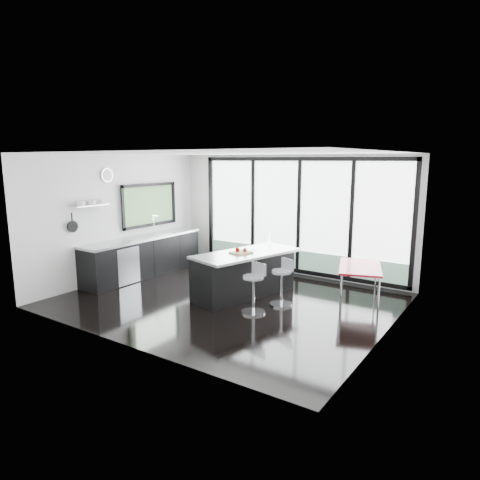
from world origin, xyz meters
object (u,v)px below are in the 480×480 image
Objects in this scene: bar_stool_far at (281,288)px; red_table at (359,284)px; bar_stool_near at (253,294)px; island at (244,273)px.

red_table is at bearing 62.43° from bar_stool_far.
bar_stool_far is (0.21, 0.65, -0.01)m from bar_stool_near.
red_table reaches higher than bar_stool_far.
island is 1.80× the size of red_table.
bar_stool_far is 0.51× the size of red_table.
bar_stool_near is at bearing -129.27° from red_table.
island is at bearing -165.75° from bar_stool_far.
red_table is (1.35, 1.65, 0.01)m from bar_stool_near.
island is 3.44× the size of bar_stool_near.
bar_stool_near reaches higher than bar_stool_far.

